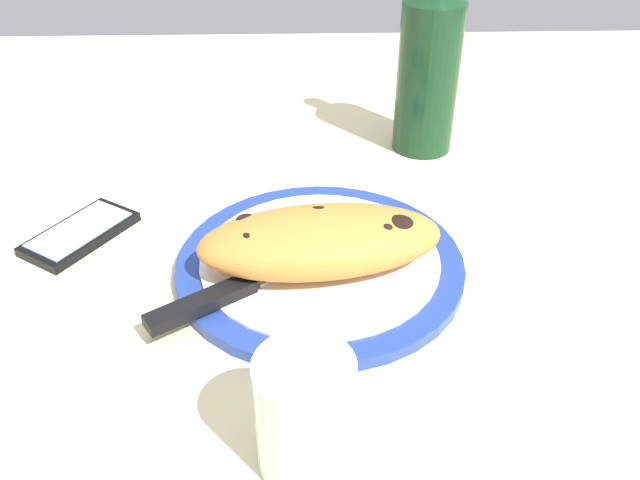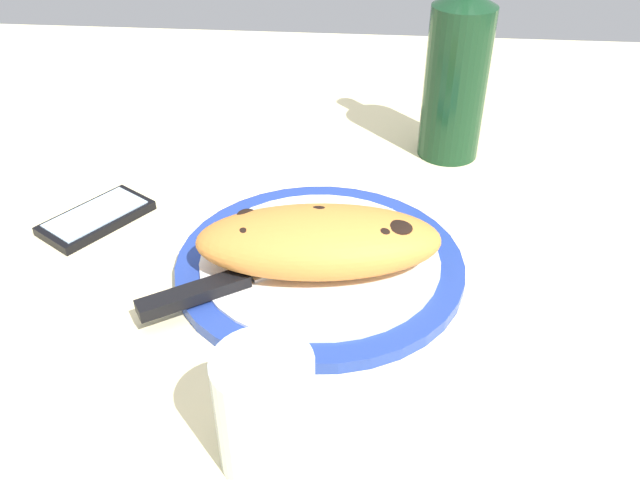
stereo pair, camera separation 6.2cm
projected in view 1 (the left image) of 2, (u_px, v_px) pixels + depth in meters
The scene contains 8 objects.
ground_plane at pixel (320, 281), 65.44cm from camera, with size 150.00×150.00×3.00cm, color beige.
plate at pixel (320, 263), 64.15cm from camera, with size 28.39×28.39×1.57cm.
calzone at pixel (322, 241), 60.92cm from camera, with size 24.17×12.47×5.68cm.
fork at pixel (295, 218), 68.96cm from camera, with size 16.46×4.48×0.40cm.
knife at pixel (236, 289), 58.75cm from camera, with size 21.80×15.62×1.20cm.
smartphone at pixel (80, 233), 68.76cm from camera, with size 11.51×13.14×1.16cm.
water_glass at pixel (305, 421), 44.04cm from camera, with size 6.84×6.84×9.53cm.
wine_bottle at pixel (429, 67), 80.21cm from camera, with size 7.74×7.74×26.68cm.
Camera 1 is at (1.52, 51.11, 39.55)cm, focal length 36.32 mm.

